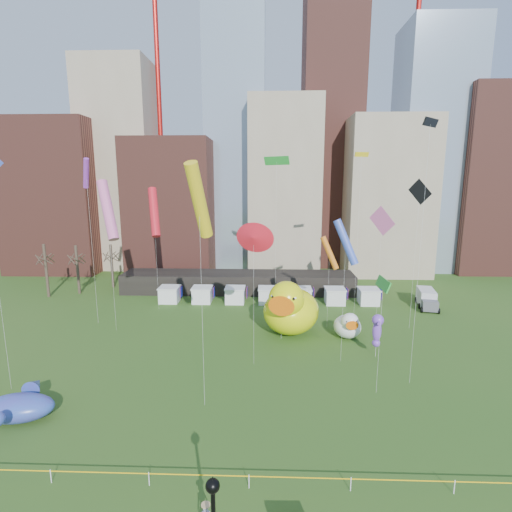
{
  "coord_description": "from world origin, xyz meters",
  "views": [
    {
      "loc": [
        1.11,
        -19.87,
        17.89
      ],
      "look_at": [
        0.04,
        10.95,
        12.0
      ],
      "focal_mm": 27.0,
      "sensor_mm": 36.0,
      "label": 1
    }
  ],
  "objects_px": {
    "big_duck": "(290,308)",
    "whale_inflatable": "(19,406)",
    "box_truck": "(427,298)",
    "seahorse_green": "(282,303)",
    "small_duck": "(348,325)",
    "seahorse_purple": "(377,328)"
  },
  "relations": [
    {
      "from": "small_duck",
      "to": "whale_inflatable",
      "type": "bearing_deg",
      "value": -150.97
    },
    {
      "from": "big_duck",
      "to": "whale_inflatable",
      "type": "bearing_deg",
      "value": -124.21
    },
    {
      "from": "big_duck",
      "to": "box_truck",
      "type": "bearing_deg",
      "value": 44.73
    },
    {
      "from": "big_duck",
      "to": "whale_inflatable",
      "type": "xyz_separation_m",
      "value": [
        -21.61,
        -17.67,
        -2.13
      ]
    },
    {
      "from": "big_duck",
      "to": "box_truck",
      "type": "xyz_separation_m",
      "value": [
        20.52,
        11.01,
        -1.92
      ]
    },
    {
      "from": "seahorse_green",
      "to": "box_truck",
      "type": "distance_m",
      "value": 25.13
    },
    {
      "from": "big_duck",
      "to": "seahorse_purple",
      "type": "distance_m",
      "value": 10.5
    },
    {
      "from": "small_duck",
      "to": "seahorse_purple",
      "type": "height_order",
      "value": "seahorse_purple"
    },
    {
      "from": "seahorse_green",
      "to": "big_duck",
      "type": "bearing_deg",
      "value": 33.91
    },
    {
      "from": "small_duck",
      "to": "seahorse_green",
      "type": "xyz_separation_m",
      "value": [
        -7.77,
        -0.48,
        2.81
      ]
    },
    {
      "from": "small_duck",
      "to": "seahorse_green",
      "type": "distance_m",
      "value": 8.27
    },
    {
      "from": "small_duck",
      "to": "seahorse_purple",
      "type": "distance_m",
      "value": 5.59
    },
    {
      "from": "seahorse_purple",
      "to": "whale_inflatable",
      "type": "bearing_deg",
      "value": -153.54
    },
    {
      "from": "big_duck",
      "to": "box_truck",
      "type": "distance_m",
      "value": 23.37
    },
    {
      "from": "big_duck",
      "to": "seahorse_green",
      "type": "xyz_separation_m",
      "value": [
        -1.07,
        -1.47,
        1.14
      ]
    },
    {
      "from": "seahorse_green",
      "to": "whale_inflatable",
      "type": "relative_size",
      "value": 0.86
    },
    {
      "from": "big_duck",
      "to": "seahorse_purple",
      "type": "relative_size",
      "value": 2.11
    },
    {
      "from": "whale_inflatable",
      "to": "big_duck",
      "type": "bearing_deg",
      "value": 32.03
    },
    {
      "from": "seahorse_green",
      "to": "box_truck",
      "type": "bearing_deg",
      "value": 9.88
    },
    {
      "from": "small_duck",
      "to": "seahorse_green",
      "type": "height_order",
      "value": "seahorse_green"
    },
    {
      "from": "small_duck",
      "to": "box_truck",
      "type": "bearing_deg",
      "value": 39.47
    },
    {
      "from": "small_duck",
      "to": "box_truck",
      "type": "height_order",
      "value": "small_duck"
    }
  ]
}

